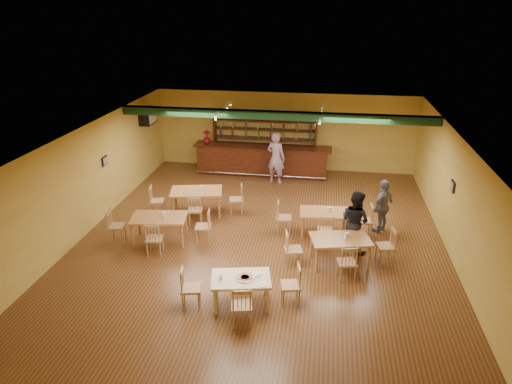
% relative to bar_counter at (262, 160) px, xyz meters
% --- Properties ---
extents(floor, '(12.00, 12.00, 0.00)m').
position_rel_bar_counter_xyz_m(floor, '(0.75, -5.15, -0.56)').
color(floor, '#533117').
rests_on(floor, ground).
extents(ceiling_beam, '(10.00, 0.30, 0.25)m').
position_rel_bar_counter_xyz_m(ceiling_beam, '(0.75, -2.35, 2.31)').
color(ceiling_beam, black).
rests_on(ceiling_beam, ceiling).
extents(track_rail_left, '(0.05, 2.50, 0.05)m').
position_rel_bar_counter_xyz_m(track_rail_left, '(-1.05, -1.75, 2.38)').
color(track_rail_left, silver).
rests_on(track_rail_left, ceiling).
extents(track_rail_right, '(0.05, 2.50, 0.05)m').
position_rel_bar_counter_xyz_m(track_rail_right, '(2.15, -1.75, 2.38)').
color(track_rail_right, silver).
rests_on(track_rail_right, ceiling).
extents(ac_unit, '(0.34, 0.70, 0.48)m').
position_rel_bar_counter_xyz_m(ac_unit, '(-4.05, -0.95, 1.79)').
color(ac_unit, silver).
rests_on(ac_unit, wall_left).
extents(picture_left, '(0.04, 0.34, 0.28)m').
position_rel_bar_counter_xyz_m(picture_left, '(-4.22, -4.15, 1.14)').
color(picture_left, black).
rests_on(picture_left, wall_left).
extents(picture_right, '(0.04, 0.34, 0.28)m').
position_rel_bar_counter_xyz_m(picture_right, '(5.72, -4.65, 1.14)').
color(picture_right, black).
rests_on(picture_right, wall_right).
extents(bar_counter, '(5.19, 0.85, 1.13)m').
position_rel_bar_counter_xyz_m(bar_counter, '(0.00, 0.00, 0.00)').
color(bar_counter, '#38130B').
rests_on(bar_counter, ground).
extents(back_bar_hutch, '(4.02, 0.40, 2.28)m').
position_rel_bar_counter_xyz_m(back_bar_hutch, '(0.00, 0.63, 0.57)').
color(back_bar_hutch, '#38130B').
rests_on(back_bar_hutch, ground).
extents(poinsettia, '(0.36, 0.36, 0.50)m').
position_rel_bar_counter_xyz_m(poinsettia, '(-2.15, 0.00, 0.82)').
color(poinsettia, maroon).
rests_on(poinsettia, bar_counter).
extents(dining_table_a, '(1.72, 1.24, 0.78)m').
position_rel_bar_counter_xyz_m(dining_table_a, '(-1.49, -3.85, -0.17)').
color(dining_table_a, '#A5703A').
rests_on(dining_table_a, ground).
extents(dining_table_b, '(1.43, 0.93, 0.69)m').
position_rel_bar_counter_xyz_m(dining_table_b, '(2.45, -4.57, -0.22)').
color(dining_table_b, '#A5703A').
rests_on(dining_table_b, ground).
extents(dining_table_c, '(1.60, 1.10, 0.74)m').
position_rel_bar_counter_xyz_m(dining_table_c, '(-2.00, -5.74, -0.19)').
color(dining_table_c, '#A5703A').
rests_on(dining_table_c, ground).
extents(dining_table_d, '(1.61, 1.18, 0.73)m').
position_rel_bar_counter_xyz_m(dining_table_d, '(2.88, -6.17, -0.20)').
color(dining_table_d, '#A5703A').
rests_on(dining_table_d, ground).
extents(near_table, '(1.41, 1.06, 0.68)m').
position_rel_bar_counter_xyz_m(near_table, '(0.75, -8.22, -0.23)').
color(near_table, beige).
rests_on(near_table, ground).
extents(pizza_tray, '(0.48, 0.48, 0.01)m').
position_rel_bar_counter_xyz_m(pizza_tray, '(0.84, -8.22, 0.12)').
color(pizza_tray, silver).
rests_on(pizza_tray, near_table).
extents(parmesan_shaker, '(0.09, 0.09, 0.11)m').
position_rel_bar_counter_xyz_m(parmesan_shaker, '(0.34, -8.35, 0.17)').
color(parmesan_shaker, '#EAE5C6').
rests_on(parmesan_shaker, near_table).
extents(napkin_stack, '(0.25, 0.24, 0.03)m').
position_rel_bar_counter_xyz_m(napkin_stack, '(1.06, -8.03, 0.13)').
color(napkin_stack, white).
rests_on(napkin_stack, near_table).
extents(pizza_server, '(0.33, 0.14, 0.00)m').
position_rel_bar_counter_xyz_m(pizza_server, '(0.97, -8.17, 0.13)').
color(pizza_server, silver).
rests_on(pizza_server, pizza_tray).
extents(side_plate, '(0.26, 0.26, 0.01)m').
position_rel_bar_counter_xyz_m(side_plate, '(1.24, -8.40, 0.12)').
color(side_plate, white).
rests_on(side_plate, near_table).
extents(patron_bar, '(0.81, 0.67, 1.91)m').
position_rel_bar_counter_xyz_m(patron_bar, '(0.62, -0.83, 0.39)').
color(patron_bar, purple).
rests_on(patron_bar, ground).
extents(patron_right_a, '(1.04, 1.02, 1.69)m').
position_rel_bar_counter_xyz_m(patron_right_a, '(3.25, -5.37, 0.28)').
color(patron_right_a, black).
rests_on(patron_right_a, ground).
extents(patron_right_b, '(0.86, 0.98, 1.59)m').
position_rel_bar_counter_xyz_m(patron_right_b, '(4.08, -4.17, 0.23)').
color(patron_right_b, gray).
rests_on(patron_right_b, ground).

